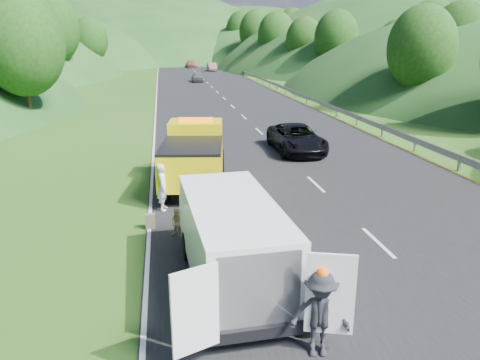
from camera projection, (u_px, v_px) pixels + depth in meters
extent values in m
plane|color=#38661E|center=(267.00, 224.00, 15.64)|extent=(320.00, 320.00, 0.00)
cube|color=black|center=(217.00, 92.00, 53.87)|extent=(14.00, 200.00, 0.02)
cube|color=gray|center=(258.00, 82.00, 66.81)|extent=(0.06, 140.00, 1.52)
cylinder|color=black|center=(176.00, 161.00, 21.66)|extent=(0.52, 1.10, 1.06)
cylinder|color=black|center=(220.00, 161.00, 21.70)|extent=(0.52, 1.10, 1.06)
cylinder|color=black|center=(164.00, 189.00, 17.61)|extent=(0.52, 1.10, 1.06)
cylinder|color=black|center=(217.00, 189.00, 17.65)|extent=(0.52, 1.10, 1.06)
cube|color=yellow|center=(196.00, 144.00, 20.53)|extent=(2.50, 2.00, 2.01)
cube|color=yellow|center=(192.00, 163.00, 18.33)|extent=(2.82, 3.90, 1.38)
cube|color=black|center=(192.00, 145.00, 18.11)|extent=(2.82, 3.90, 0.11)
cube|color=black|center=(198.00, 150.00, 21.91)|extent=(2.28, 1.56, 0.74)
cube|color=black|center=(199.00, 151.00, 22.58)|extent=(2.23, 0.53, 0.53)
cube|color=yellow|center=(199.00, 134.00, 22.07)|extent=(2.22, 1.13, 1.16)
cube|color=orange|center=(196.00, 120.00, 20.22)|extent=(1.51, 0.47, 0.17)
cube|color=black|center=(197.00, 132.00, 21.13)|extent=(2.00, 0.37, 0.95)
cylinder|color=black|center=(189.00, 246.00, 13.09)|extent=(0.34, 0.81, 0.79)
cylinder|color=black|center=(250.00, 240.00, 13.46)|extent=(0.34, 0.81, 0.79)
cylinder|color=black|center=(207.00, 312.00, 9.96)|extent=(0.34, 0.81, 0.79)
cylinder|color=black|center=(286.00, 302.00, 10.33)|extent=(0.34, 0.81, 0.79)
cube|color=white|center=(232.00, 238.00, 11.35)|extent=(2.31, 5.24, 1.83)
cube|color=white|center=(214.00, 214.00, 14.00)|extent=(2.02, 1.00, 0.99)
cube|color=black|center=(215.00, 191.00, 13.58)|extent=(1.84, 0.44, 0.82)
cube|color=black|center=(259.00, 290.00, 8.99)|extent=(1.68, 0.19, 1.58)
cube|color=white|center=(195.00, 311.00, 8.31)|extent=(0.89, 0.42, 1.68)
cube|color=white|center=(330.00, 294.00, 8.85)|extent=(0.91, 0.33, 1.68)
cube|color=black|center=(259.00, 333.00, 9.16)|extent=(1.98, 0.26, 0.25)
imported|color=silver|center=(164.00, 210.00, 16.97)|extent=(0.51, 0.67, 1.71)
imported|color=tan|center=(178.00, 237.00, 14.68)|extent=(0.54, 0.50, 0.89)
imported|color=black|center=(318.00, 355.00, 9.20)|extent=(1.27, 0.89, 1.79)
cube|color=#625D4A|center=(150.00, 221.00, 15.22)|extent=(0.33, 0.19, 0.52)
cylinder|color=black|center=(303.00, 331.00, 9.95)|extent=(0.59, 0.59, 0.20)
imported|color=black|center=(296.00, 152.00, 25.67)|extent=(2.46, 5.26, 1.45)
imported|color=#4B4A4F|center=(197.00, 82.00, 66.51)|extent=(1.56, 3.88, 1.32)
imported|color=#795150|center=(212.00, 71.00, 88.44)|extent=(1.56, 4.48, 1.48)
imported|color=#954D4A|center=(192.00, 68.00, 98.73)|extent=(2.04, 5.01, 1.45)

